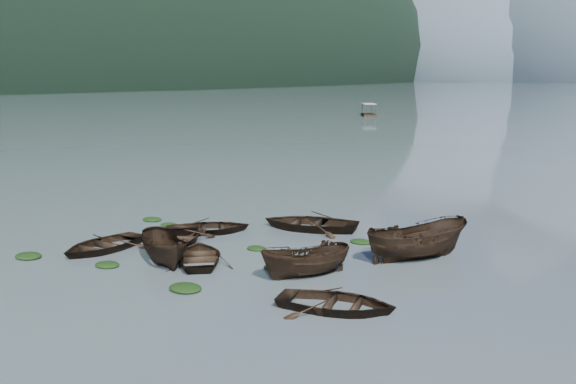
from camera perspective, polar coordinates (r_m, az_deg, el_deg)
The scene contains 20 objects.
ground_plane at distance 24.64m, azimuth -15.85°, elevation -8.81°, with size 2400.00×2400.00×0.00m, color #526167.
haze_mtn_a at distance 956.24m, azimuth 17.00°, elevation 9.49°, with size 520.00×520.00×280.00m, color #475666.
rowboat_0 at distance 30.77m, azimuth -16.13°, elevation -4.97°, with size 3.07×4.30×0.89m, color black.
rowboat_1 at distance 33.03m, azimuth -7.04°, elevation -3.58°, with size 3.00×4.20×0.87m, color black.
rowboat_2 at distance 28.05m, azimuth -10.83°, elevation -6.23°, with size 1.53×4.06×1.57m, color black.
rowboat_3 at distance 28.13m, azimuth -7.85°, elevation -6.09°, with size 2.89×4.05×0.84m, color black.
rowboat_4 at distance 22.40m, azimuth 4.30°, elevation -10.39°, with size 2.96×4.14×0.86m, color black.
rowboat_5 at distance 25.81m, azimuth 1.63°, elevation -7.52°, with size 1.48×3.93×1.52m, color black.
rowboat_6 at distance 30.85m, azimuth -10.18°, elevation -4.68°, with size 3.53×4.94×1.02m, color black.
rowboat_7 at distance 33.56m, azimuth 1.98°, elevation -3.29°, with size 3.57×4.99×1.03m, color black.
rowboat_8 at distance 28.68m, azimuth 11.36°, elevation -5.88°, with size 1.88×4.99×1.93m, color black.
weed_clump_0 at distance 30.57m, azimuth -22.07°, elevation -5.43°, with size 1.26×1.03×0.28m, color black.
weed_clump_1 at distance 28.17m, azimuth -15.76°, elevation -6.37°, with size 1.12×0.90×0.25m, color black.
weed_clump_2 at distance 24.54m, azimuth -9.11°, elevation -8.61°, with size 1.33×1.06×0.29m, color black.
weed_clump_3 at distance 29.70m, azimuth -2.83°, elevation -5.11°, with size 0.93×0.79×0.21m, color black.
weed_clump_4 at distance 26.88m, azimuth -1.15°, elevation -6.78°, with size 1.03×0.81×0.21m, color black.
weed_clump_5 at distance 36.19m, azimuth -11.99°, elevation -2.50°, with size 1.14×0.92×0.24m, color black.
weed_clump_6 at distance 34.84m, azimuth -10.54°, elevation -2.95°, with size 0.97×0.81×0.20m, color black.
weed_clump_7 at distance 30.97m, azimuth 6.46°, elevation -4.52°, with size 1.06×0.85×0.23m, color black.
pontoon_left at distance 127.23m, azimuth 7.18°, elevation 6.75°, with size 2.47×5.92×2.27m, color black, non-canonical shape.
Camera 1 is at (17.92, -14.92, 7.94)m, focal length 40.00 mm.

